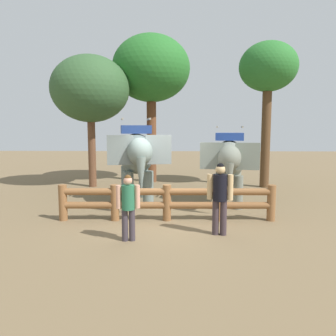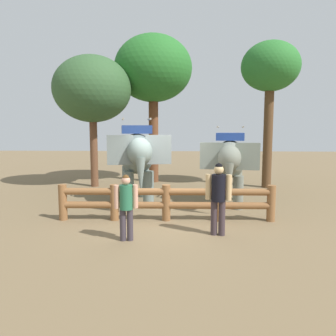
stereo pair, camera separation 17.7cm
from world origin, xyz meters
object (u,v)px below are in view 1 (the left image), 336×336
at_px(log_fence, 167,200).
at_px(tree_far_left, 268,70).
at_px(tree_back_center, 151,70).
at_px(tourist_man_in_blue, 220,194).
at_px(elephant_center, 229,161).
at_px(elephant_near_left, 137,156).
at_px(tourist_woman_in_black, 128,203).
at_px(tree_far_right, 90,90).

xyz_separation_m(log_fence, tree_far_left, (4.30, 5.64, 4.62)).
bearing_deg(tree_far_left, tree_back_center, 165.12).
bearing_deg(tree_far_left, tourist_man_in_blue, -113.09).
bearing_deg(elephant_center, tree_far_left, 58.45).
bearing_deg(elephant_center, elephant_near_left, 177.27).
distance_m(tourist_woman_in_black, tree_back_center, 9.93).
bearing_deg(tourist_man_in_blue, tree_far_left, 66.91).
distance_m(tourist_man_in_blue, tree_far_right, 9.07).
height_order(elephant_center, tree_back_center, tree_back_center).
xyz_separation_m(tourist_woman_in_black, tree_far_left, (5.16, 7.40, 4.30)).
xyz_separation_m(log_fence, elephant_center, (2.09, 2.05, 0.95)).
distance_m(elephant_near_left, tree_far_left, 7.33).
height_order(tourist_man_in_blue, tree_far_right, tree_far_right).
bearing_deg(tourist_woman_in_black, tree_far_right, 110.57).
xyz_separation_m(elephant_center, tourist_woman_in_black, (-2.96, -3.81, -0.63)).
height_order(log_fence, tourist_man_in_blue, tourist_man_in_blue).
height_order(tourist_woman_in_black, tree_far_right, tree_far_right).
distance_m(elephant_near_left, tree_far_right, 4.95).
distance_m(log_fence, elephant_near_left, 2.72).
relative_size(log_fence, tourist_man_in_blue, 3.46).
relative_size(log_fence, tree_far_right, 1.06).
relative_size(tourist_man_in_blue, tree_far_left, 0.28).
height_order(elephant_near_left, tree_far_left, tree_far_left).
bearing_deg(tourist_woman_in_black, elephant_center, 52.21).
bearing_deg(tourist_man_in_blue, elephant_near_left, 125.85).
bearing_deg(elephant_center, log_fence, -135.64).
height_order(elephant_near_left, tree_back_center, tree_back_center).
xyz_separation_m(elephant_near_left, tourist_man_in_blue, (2.50, -3.46, -0.66)).
height_order(log_fence, tree_far_left, tree_far_left).
bearing_deg(elephant_center, tree_back_center, 121.65).
relative_size(tourist_woman_in_black, tree_far_left, 0.25).
bearing_deg(elephant_near_left, tree_back_center, 88.11).
bearing_deg(elephant_near_left, tree_far_left, 32.27).
height_order(tourist_woman_in_black, tree_back_center, tree_back_center).
height_order(elephant_near_left, tourist_woman_in_black, elephant_near_left).
bearing_deg(tree_far_right, elephant_near_left, -53.64).
height_order(log_fence, tourist_woman_in_black, tourist_woman_in_black).
bearing_deg(tree_back_center, elephant_near_left, -91.89).
relative_size(log_fence, elephant_near_left, 1.74).
distance_m(log_fence, tourist_woman_in_black, 1.99).
relative_size(tourist_woman_in_black, tree_back_center, 0.22).
xyz_separation_m(log_fence, tree_far_right, (-3.61, 5.55, 3.80)).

